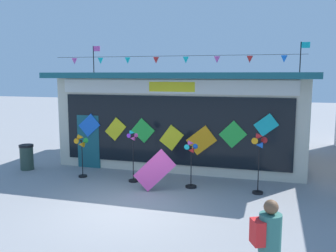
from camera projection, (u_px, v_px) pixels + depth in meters
ground_plane at (127, 208)px, 9.71m from camera, size 80.00×80.00×0.00m
kite_shop_building at (188, 116)px, 15.17m from camera, size 9.49×5.82×4.75m
wind_spinner_far_left at (81, 147)px, 12.47m from camera, size 0.44×0.29×1.50m
wind_spinner_left at (133, 152)px, 11.94m from camera, size 0.34×0.32×1.72m
wind_spinner_center_left at (191, 158)px, 11.32m from camera, size 0.39×0.35×1.51m
wind_spinner_center_right at (259, 151)px, 10.68m from camera, size 0.45×0.32×1.84m
person_near_camera at (268, 250)px, 5.54m from camera, size 0.48×0.41×1.68m
trash_bin at (27, 157)px, 13.58m from camera, size 0.52×0.52×0.94m
display_kite_on_ground at (155, 170)px, 11.00m from camera, size 1.31×0.22×1.31m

